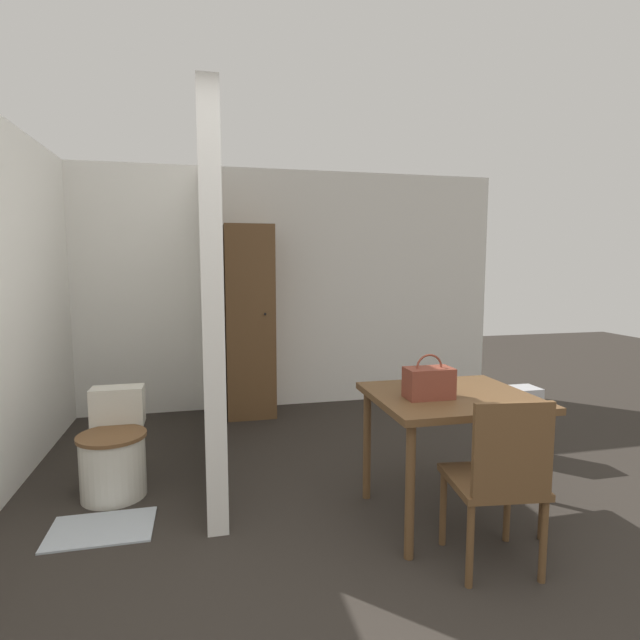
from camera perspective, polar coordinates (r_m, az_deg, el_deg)
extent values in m
cube|color=white|center=(5.35, -5.44, 3.47)|extent=(4.97, 0.12, 2.50)
cube|color=white|center=(3.99, -12.45, 2.30)|extent=(0.12, 2.52, 2.50)
cube|color=brown|center=(3.08, 14.71, -8.53)|extent=(0.92, 0.81, 0.04)
cylinder|color=brown|center=(2.75, 10.24, -18.77)|extent=(0.05, 0.05, 0.72)
cylinder|color=brown|center=(3.13, 24.36, -16.02)|extent=(0.05, 0.05, 0.72)
cylinder|color=brown|center=(3.35, 5.39, -13.97)|extent=(0.05, 0.05, 0.72)
cylinder|color=brown|center=(3.67, 17.61, -12.40)|extent=(0.05, 0.05, 0.72)
cube|color=brown|center=(2.79, 19.04, -17.02)|extent=(0.48, 0.48, 0.04)
cube|color=brown|center=(2.54, 21.18, -13.64)|extent=(0.38, 0.08, 0.45)
cylinder|color=brown|center=(2.97, 13.89, -20.13)|extent=(0.04, 0.04, 0.42)
cylinder|color=brown|center=(3.11, 20.62, -19.14)|extent=(0.04, 0.04, 0.42)
cylinder|color=brown|center=(2.67, 16.77, -23.45)|extent=(0.04, 0.04, 0.42)
cylinder|color=brown|center=(2.82, 24.17, -22.06)|extent=(0.04, 0.04, 0.42)
cylinder|color=silver|center=(3.68, -22.57, -15.25)|extent=(0.41, 0.41, 0.40)
cylinder|color=brown|center=(3.60, -22.72, -12.12)|extent=(0.44, 0.44, 0.02)
cube|color=silver|center=(3.83, -22.11, -9.08)|extent=(0.35, 0.18, 0.27)
cube|color=brown|center=(2.93, 12.33, -7.04)|extent=(0.27, 0.15, 0.18)
torus|color=brown|center=(2.91, 12.37, -5.36)|extent=(0.16, 0.01, 0.16)
cube|color=brown|center=(5.04, -8.08, -0.16)|extent=(0.48, 0.46, 1.90)
sphere|color=black|center=(4.80, -6.29, 0.68)|extent=(0.02, 0.02, 0.02)
cube|color=#B2BCC6|center=(3.37, -23.69, -21.01)|extent=(0.58, 0.39, 0.01)
cube|color=#BCBCC1|center=(4.34, 21.69, -10.75)|extent=(0.30, 0.20, 0.56)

